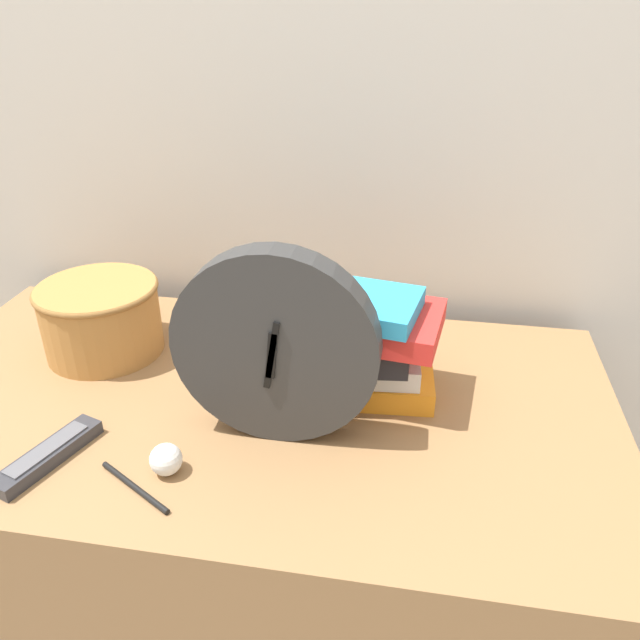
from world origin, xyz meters
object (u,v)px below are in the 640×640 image
desk_clock (275,348)px  basket (101,316)px  book_stack (358,343)px  pen (135,487)px  tv_remote (48,455)px  crumpled_paper_ball (166,459)px

desk_clock → basket: bearing=153.9°
book_stack → pen: 0.40m
book_stack → basket: 0.47m
book_stack → tv_remote: bearing=-148.4°
tv_remote → pen: (0.14, -0.03, -0.01)m
desk_clock → book_stack: (0.10, 0.13, -0.06)m
desk_clock → basket: (-0.37, 0.18, -0.08)m
book_stack → pen: size_ratio=2.14×
desk_clock → tv_remote: desk_clock is taller
tv_remote → pen: bearing=-13.0°
basket → desk_clock: bearing=-26.1°
basket → pen: (0.21, -0.33, -0.07)m
desk_clock → pen: bearing=-137.0°
basket → book_stack: bearing=-5.8°
tv_remote → crumpled_paper_ball: bearing=2.0°
book_stack → pen: book_stack is taller
tv_remote → crumpled_paper_ball: crumpled_paper_ball is taller
crumpled_paper_ball → basket: bearing=128.9°
basket → pen: basket is taller
desk_clock → tv_remote: size_ratio=1.72×
desk_clock → book_stack: bearing=52.5°
desk_clock → crumpled_paper_ball: bearing=-139.7°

